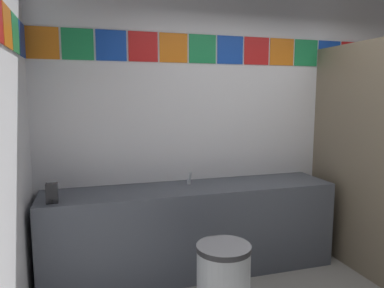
% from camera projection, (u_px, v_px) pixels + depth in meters
% --- Properties ---
extents(wall_back, '(4.37, 0.09, 2.78)m').
position_uv_depth(wall_back, '(253.00, 122.00, 3.81)').
color(wall_back, silver).
rests_on(wall_back, ground_plane).
extents(vanity_counter, '(2.72, 0.57, 0.83)m').
position_uv_depth(vanity_counter, '(192.00, 229.00, 3.42)').
color(vanity_counter, '#4C515B').
rests_on(vanity_counter, ground_plane).
extents(faucet_center, '(0.04, 0.10, 0.14)m').
position_uv_depth(faucet_center, '(189.00, 179.00, 3.44)').
color(faucet_center, silver).
rests_on(faucet_center, vanity_counter).
extents(soap_dispenser, '(0.09, 0.09, 0.16)m').
position_uv_depth(soap_dispenser, '(52.00, 193.00, 2.85)').
color(soap_dispenser, black).
rests_on(soap_dispenser, vanity_counter).
extents(toilet, '(0.39, 0.49, 0.74)m').
position_uv_depth(toilet, '(378.00, 223.00, 3.90)').
color(toilet, white).
rests_on(toilet, ground_plane).
extents(trash_bin, '(0.40, 0.40, 0.60)m').
position_uv_depth(trash_bin, '(223.00, 284.00, 2.64)').
color(trash_bin, '#999EA3').
rests_on(trash_bin, ground_plane).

